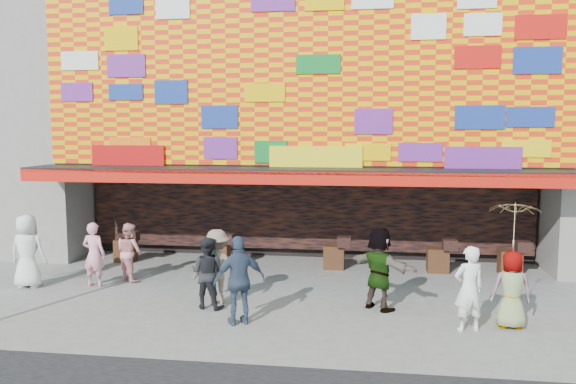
% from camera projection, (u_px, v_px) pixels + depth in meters
% --- Properties ---
extents(ground, '(90.00, 90.00, 0.00)m').
position_uv_depth(ground, '(276.00, 318.00, 12.27)').
color(ground, slate).
rests_on(ground, ground).
extents(shop_building, '(15.20, 9.40, 10.00)m').
position_uv_depth(shop_building, '(312.00, 97.00, 19.74)').
color(shop_building, gray).
rests_on(shop_building, ground).
extents(ped_a, '(0.95, 0.63, 1.92)m').
position_uv_depth(ped_a, '(28.00, 251.00, 14.59)').
color(ped_a, white).
rests_on(ped_a, ground).
extents(ped_b, '(0.65, 0.46, 1.70)m').
position_uv_depth(ped_b, '(94.00, 254.00, 14.70)').
color(ped_b, pink).
rests_on(ped_b, ground).
extents(ped_c, '(0.91, 0.76, 1.66)m').
position_uv_depth(ped_c, '(207.00, 273.00, 12.92)').
color(ped_c, black).
rests_on(ped_c, ground).
extents(ped_d, '(1.24, 0.83, 1.78)m').
position_uv_depth(ped_d, '(217.00, 267.00, 13.24)').
color(ped_d, '#7C6B5A').
rests_on(ped_d, ground).
extents(ped_e, '(1.19, 0.95, 1.89)m').
position_uv_depth(ped_e, '(239.00, 280.00, 11.81)').
color(ped_e, '#36455F').
rests_on(ped_e, ground).
extents(ped_f, '(1.74, 1.53, 1.91)m').
position_uv_depth(ped_f, '(379.00, 269.00, 12.79)').
color(ped_f, gray).
rests_on(ped_f, ground).
extents(ped_g, '(0.80, 0.53, 1.63)m').
position_uv_depth(ped_g, '(512.00, 289.00, 11.60)').
color(ped_g, gray).
rests_on(ped_g, ground).
extents(ped_h, '(0.75, 0.61, 1.77)m').
position_uv_depth(ped_h, '(469.00, 289.00, 11.42)').
color(ped_h, white).
rests_on(ped_h, ground).
extents(ped_i, '(0.98, 0.92, 1.59)m').
position_uv_depth(ped_i, '(129.00, 252.00, 15.26)').
color(ped_i, pink).
rests_on(ped_i, ground).
extents(parasol, '(1.12, 1.14, 1.89)m').
position_uv_depth(parasol, '(515.00, 225.00, 11.45)').
color(parasol, '#CFC283').
rests_on(parasol, ground).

